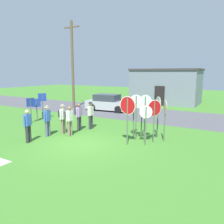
# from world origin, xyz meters

# --- Properties ---
(ground_plane) EXTENTS (80.00, 80.00, 0.00)m
(ground_plane) POSITION_xyz_m (0.00, 0.00, 0.00)
(ground_plane) COLOR #3D7528
(street_asphalt) EXTENTS (60.00, 6.40, 0.01)m
(street_asphalt) POSITION_xyz_m (0.00, 9.28, 0.00)
(street_asphalt) COLOR #4C4C51
(street_asphalt) RESTS_ON ground
(building_background) EXTENTS (7.51, 4.63, 3.93)m
(building_background) POSITION_xyz_m (-0.80, 16.92, 1.97)
(building_background) COLOR slate
(building_background) RESTS_ON ground
(utility_pole) EXTENTS (1.80, 0.24, 8.37)m
(utility_pole) POSITION_xyz_m (-7.75, 8.82, 4.37)
(utility_pole) COLOR brown
(utility_pole) RESTS_ON ground
(parked_car_on_street) EXTENTS (4.41, 2.24, 1.51)m
(parked_car_on_street) POSITION_xyz_m (-3.89, 9.26, 0.69)
(parked_car_on_street) COLOR #A5A8AD
(parked_car_on_street) RESTS_ON ground
(stop_sign_center_cluster) EXTENTS (0.46, 0.78, 2.43)m
(stop_sign_center_cluster) POSITION_xyz_m (2.60, 2.07, 1.69)
(stop_sign_center_cluster) COLOR #51664C
(stop_sign_center_cluster) RESTS_ON ground
(stop_sign_leaning_left) EXTENTS (0.54, 0.34, 1.96)m
(stop_sign_leaning_left) POSITION_xyz_m (2.85, 1.58, 1.31)
(stop_sign_leaning_left) COLOR #51664C
(stop_sign_leaning_left) RESTS_ON ground
(stop_sign_leaning_right) EXTENTS (0.50, 0.64, 2.28)m
(stop_sign_leaning_right) POSITION_xyz_m (2.96, 3.05, 1.57)
(stop_sign_leaning_right) COLOR #51664C
(stop_sign_leaning_right) RESTS_ON ground
(stop_sign_rear_right) EXTENTS (0.70, 0.08, 2.41)m
(stop_sign_rear_right) POSITION_xyz_m (2.10, 2.08, 1.63)
(stop_sign_rear_right) COLOR #51664C
(stop_sign_rear_right) RESTS_ON ground
(stop_sign_low_front) EXTENTS (0.23, 0.58, 2.19)m
(stop_sign_low_front) POSITION_xyz_m (1.73, 2.59, 1.45)
(stop_sign_low_front) COLOR #51664C
(stop_sign_low_front) RESTS_ON ground
(stop_sign_nearest) EXTENTS (0.10, 0.63, 2.10)m
(stop_sign_nearest) POSITION_xyz_m (2.21, 2.60, 1.40)
(stop_sign_nearest) COLOR #51664C
(stop_sign_nearest) RESTS_ON ground
(stop_sign_rear_left) EXTENTS (0.89, 0.15, 2.42)m
(stop_sign_rear_left) POSITION_xyz_m (2.05, 1.18, 1.68)
(stop_sign_rear_left) COLOR #51664C
(stop_sign_rear_left) RESTS_ON ground
(stop_sign_far_back) EXTENTS (0.48, 0.70, 2.20)m
(stop_sign_far_back) POSITION_xyz_m (3.06, 2.16, 1.51)
(stop_sign_far_back) COLOR #51664C
(stop_sign_far_back) RESTS_ON ground
(stop_sign_tallest) EXTENTS (0.35, 0.61, 2.17)m
(stop_sign_tallest) POSITION_xyz_m (3.48, 2.60, 1.47)
(stop_sign_tallest) COLOR #51664C
(stop_sign_tallest) RESTS_ON ground
(person_in_dark_shirt) EXTENTS (0.39, 0.57, 1.69)m
(person_in_dark_shirt) POSITION_xyz_m (-1.69, 2.07, 0.98)
(person_in_dark_shirt) COLOR #2D2D33
(person_in_dark_shirt) RESTS_ON ground
(person_in_blue) EXTENTS (0.38, 0.57, 1.69)m
(person_in_blue) POSITION_xyz_m (-1.42, 0.90, 0.98)
(person_in_blue) COLOR #7A6B56
(person_in_blue) RESTS_ON ground
(person_holding_notes) EXTENTS (0.29, 0.56, 1.69)m
(person_holding_notes) POSITION_xyz_m (-2.46, -1.06, 0.95)
(person_holding_notes) COLOR #2D2D33
(person_holding_notes) RESTS_ON ground
(person_with_sunhat) EXTENTS (0.42, 0.56, 1.74)m
(person_with_sunhat) POSITION_xyz_m (-2.07, 1.08, 1.01)
(person_with_sunhat) COLOR #7A6B56
(person_with_sunhat) RESTS_ON ground
(person_in_teal) EXTENTS (0.41, 0.56, 1.74)m
(person_in_teal) POSITION_xyz_m (-2.44, 0.23, 1.01)
(person_in_teal) COLOR #4C5670
(person_in_teal) RESTS_ON ground
(person_near_signs) EXTENTS (0.31, 0.57, 1.74)m
(person_near_signs) POSITION_xyz_m (-1.30, 2.78, 0.98)
(person_near_signs) COLOR #2D2D33
(person_near_signs) RESTS_ON ground
(info_panel_leftmost) EXTENTS (0.33, 0.52, 1.65)m
(info_panel_leftmost) POSITION_xyz_m (-6.06, 2.67, 1.14)
(info_panel_leftmost) COLOR #4C4C51
(info_panel_leftmost) RESTS_ON ground
(info_panel_middle) EXTENTS (0.43, 0.46, 1.98)m
(info_panel_middle) POSITION_xyz_m (-6.21, 3.37, 1.37)
(info_panel_middle) COLOR #4C4C51
(info_panel_middle) RESTS_ON ground
(info_panel_rightmost) EXTENTS (0.12, 0.60, 1.77)m
(info_panel_rightmost) POSITION_xyz_m (-5.93, 2.04, 1.22)
(info_panel_rightmost) COLOR #4C4C51
(info_panel_rightmost) RESTS_ON ground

